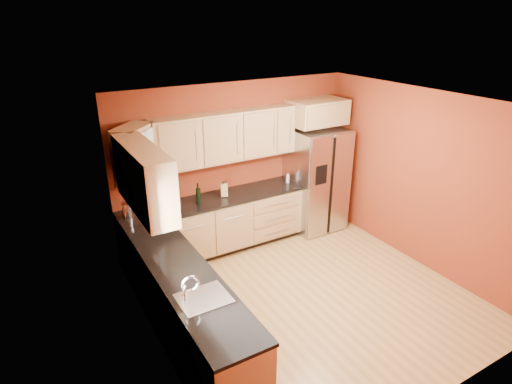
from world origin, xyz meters
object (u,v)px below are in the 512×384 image
(refrigerator, at_px, (316,179))
(wine_bottle_a, at_px, (170,198))
(soap_dispenser, at_px, (288,178))
(canister_left, at_px, (177,203))
(knife_block, at_px, (224,190))

(refrigerator, distance_m, wine_bottle_a, 2.61)
(wine_bottle_a, xyz_separation_m, soap_dispenser, (2.05, 0.01, -0.10))
(canister_left, bearing_deg, knife_block, 7.12)
(wine_bottle_a, height_order, knife_block, wine_bottle_a)
(refrigerator, height_order, canister_left, refrigerator)
(wine_bottle_a, xyz_separation_m, knife_block, (0.89, 0.05, -0.08))
(wine_bottle_a, relative_size, soap_dispenser, 2.18)
(canister_left, distance_m, wine_bottle_a, 0.14)
(refrigerator, height_order, wine_bottle_a, refrigerator)
(refrigerator, bearing_deg, knife_block, 176.98)
(canister_left, xyz_separation_m, knife_block, (0.80, 0.10, 0.01))
(canister_left, distance_m, knife_block, 0.81)
(refrigerator, bearing_deg, canister_left, -179.78)
(refrigerator, relative_size, knife_block, 8.65)
(soap_dispenser, bearing_deg, refrigerator, -6.07)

